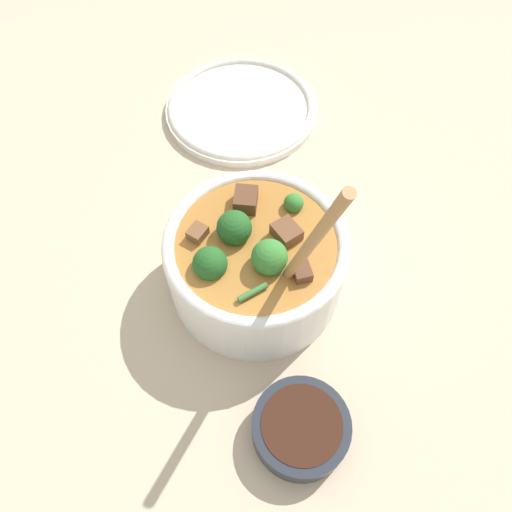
% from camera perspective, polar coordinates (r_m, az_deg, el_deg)
% --- Properties ---
extents(ground_plane, '(4.00, 4.00, 0.00)m').
position_cam_1_polar(ground_plane, '(0.67, 0.00, -3.02)').
color(ground_plane, '#C6B293').
extents(stew_bowl, '(0.22, 0.22, 0.29)m').
position_cam_1_polar(stew_bowl, '(0.62, -0.01, -0.38)').
color(stew_bowl, white).
rests_on(stew_bowl, ground_plane).
extents(condiment_bowl, '(0.11, 0.11, 0.03)m').
position_cam_1_polar(condiment_bowl, '(0.58, 5.15, -18.95)').
color(condiment_bowl, '#232833').
rests_on(condiment_bowl, ground_plane).
extents(empty_plate, '(0.25, 0.25, 0.02)m').
position_cam_1_polar(empty_plate, '(0.87, -1.68, 16.58)').
color(empty_plate, silver).
rests_on(empty_plate, ground_plane).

